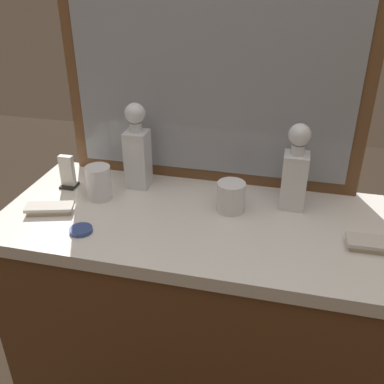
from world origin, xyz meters
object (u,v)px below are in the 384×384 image
object	(u,v)px
crystal_decanter_far_right	(137,154)
napkin_holder	(68,174)
silver_brush_left	(373,244)
porcelain_dish	(81,230)
crystal_tumbler_rear	(99,184)
silver_brush_far_right	(50,209)
crystal_decanter_far_left	(295,175)
crystal_tumbler_center	(231,198)

from	to	relation	value
crystal_decanter_far_right	napkin_holder	bearing A→B (deg)	-163.82
silver_brush_left	porcelain_dish	distance (m)	0.78
crystal_tumbler_rear	silver_brush_far_right	size ratio (longest dim) A/B	0.72
crystal_tumbler_rear	napkin_holder	bearing A→B (deg)	160.80
crystal_decanter_far_left	crystal_decanter_far_right	world-z (taller)	crystal_decanter_far_right
crystal_decanter_far_left	crystal_tumbler_center	world-z (taller)	crystal_decanter_far_left
crystal_decanter_far_right	porcelain_dish	xyz separation A→B (m)	(-0.06, -0.30, -0.11)
napkin_holder	silver_brush_left	bearing A→B (deg)	-7.94
crystal_tumbler_center	porcelain_dish	bearing A→B (deg)	-150.71
silver_brush_far_right	napkin_holder	size ratio (longest dim) A/B	1.35
napkin_holder	crystal_decanter_far_left	bearing A→B (deg)	3.39
crystal_decanter_far_left	silver_brush_left	xyz separation A→B (m)	(0.22, -0.17, -0.09)
crystal_decanter_far_right	silver_brush_left	size ratio (longest dim) A/B	2.04
crystal_decanter_far_left	crystal_tumbler_center	bearing A→B (deg)	-159.23
napkin_holder	porcelain_dish	bearing A→B (deg)	-56.32
porcelain_dish	napkin_holder	world-z (taller)	napkin_holder
crystal_decanter_far_left	silver_brush_far_right	xyz separation A→B (m)	(-0.69, -0.21, -0.09)
crystal_tumbler_center	napkin_holder	xyz separation A→B (m)	(-0.54, 0.02, 0.01)
crystal_decanter_far_left	silver_brush_far_right	size ratio (longest dim) A/B	1.78
silver_brush_left	crystal_tumbler_rear	bearing A→B (deg)	173.97
crystal_tumbler_center	crystal_tumbler_rear	distance (m)	0.41
crystal_decanter_far_left	silver_brush_far_right	distance (m)	0.73
silver_brush_left	silver_brush_far_right	xyz separation A→B (m)	(-0.91, -0.03, 0.00)
crystal_decanter_far_right	crystal_tumbler_center	distance (m)	0.34
crystal_tumbler_center	silver_brush_far_right	world-z (taller)	crystal_tumbler_center
crystal_decanter_far_left	silver_brush_far_right	bearing A→B (deg)	-163.42
crystal_tumbler_rear	silver_brush_left	bearing A→B (deg)	-6.03
silver_brush_far_right	napkin_holder	bearing A→B (deg)	97.86
crystal_decanter_far_left	porcelain_dish	world-z (taller)	crystal_decanter_far_left
silver_brush_left	napkin_holder	distance (m)	0.94
crystal_decanter_far_right	crystal_tumbler_rear	size ratio (longest dim) A/B	2.63
silver_brush_left	silver_brush_far_right	world-z (taller)	same
crystal_decanter_far_left	silver_brush_left	distance (m)	0.29
crystal_tumbler_center	crystal_tumbler_rear	bearing A→B (deg)	-177.05
crystal_tumbler_center	crystal_decanter_far_left	bearing A→B (deg)	20.77
crystal_decanter_far_right	crystal_tumbler_rear	distance (m)	0.16
crystal_tumbler_rear	silver_brush_left	size ratio (longest dim) A/B	0.78
silver_brush_far_right	napkin_holder	xyz separation A→B (m)	(-0.02, 0.16, 0.03)
silver_brush_left	crystal_decanter_far_left	bearing A→B (deg)	141.40
crystal_decanter_far_left	napkin_holder	bearing A→B (deg)	-176.61
silver_brush_left	napkin_holder	xyz separation A→B (m)	(-0.93, 0.13, 0.03)
napkin_holder	crystal_decanter_far_right	bearing A→B (deg)	16.18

